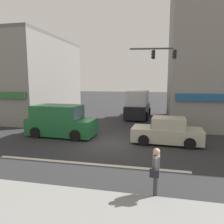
# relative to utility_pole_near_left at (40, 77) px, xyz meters

# --- Properties ---
(ground_plane) EXTENTS (120.00, 120.00, 0.00)m
(ground_plane) POSITION_rel_utility_pole_near_left_xyz_m (7.64, -5.85, -4.03)
(ground_plane) COLOR #2B2B2D
(lane_marking_stripe) EXTENTS (9.00, 0.24, 0.01)m
(lane_marking_stripe) POSITION_rel_utility_pole_near_left_xyz_m (7.64, -9.35, -4.02)
(lane_marking_stripe) COLOR silver
(lane_marking_stripe) RESTS_ON ground
(building_left_block) EXTENTS (10.30, 11.47, 8.03)m
(building_left_block) POSITION_rel_utility_pole_near_left_xyz_m (-4.31, 2.42, -0.02)
(building_left_block) COLOR gray
(building_left_block) RESTS_ON ground
(utility_pole_near_left) EXTENTS (1.40, 0.22, 7.76)m
(utility_pole_near_left) POSITION_rel_utility_pole_near_left_xyz_m (0.00, 0.00, 0.00)
(utility_pole_near_left) COLOR brown
(utility_pole_near_left) RESTS_ON ground
(traffic_light_mast) EXTENTS (4.86, 0.72, 6.20)m
(traffic_light_mast) POSITION_rel_utility_pole_near_left_xyz_m (12.37, -2.24, 0.15)
(traffic_light_mast) COLOR #47474C
(traffic_light_mast) RESTS_ON ground
(box_truck_approaching_near) EXTENTS (2.38, 5.66, 2.75)m
(box_truck_approaching_near) POSITION_rel_utility_pole_near_left_xyz_m (8.64, 3.58, -2.78)
(box_truck_approaching_near) COLOR black
(box_truck_approaching_near) RESTS_ON ground
(sedan_crossing_rightbound) EXTENTS (4.18, 2.04, 1.58)m
(sedan_crossing_rightbound) POSITION_rel_utility_pole_near_left_xyz_m (11.24, -5.23, -3.32)
(sedan_crossing_rightbound) COLOR #B7B29E
(sedan_crossing_rightbound) RESTS_ON ground
(van_parked_curbside) EXTENTS (4.70, 2.24, 2.11)m
(van_parked_curbside) POSITION_rel_utility_pole_near_left_xyz_m (4.21, -4.95, -3.02)
(van_parked_curbside) COLOR #1E6033
(van_parked_curbside) RESTS_ON ground
(pedestrian_foreground_with_bag) EXTENTS (0.30, 0.67, 1.67)m
(pedestrian_foreground_with_bag) POSITION_rel_utility_pole_near_left_xyz_m (10.69, -11.71, -3.08)
(pedestrian_foreground_with_bag) COLOR #333338
(pedestrian_foreground_with_bag) RESTS_ON ground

